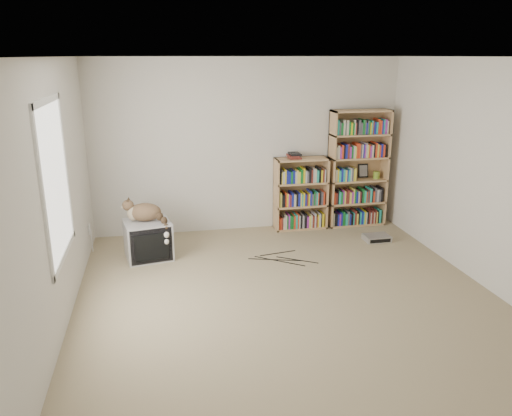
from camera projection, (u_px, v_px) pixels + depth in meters
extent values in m
cube|color=tan|center=(292.00, 304.00, 5.26)|extent=(4.50, 5.00, 0.01)
cube|color=beige|center=(248.00, 146.00, 7.23)|extent=(4.50, 0.02, 2.50)
cube|color=beige|center=(426.00, 314.00, 2.55)|extent=(4.50, 0.02, 2.50)
cube|color=beige|center=(52.00, 203.00, 4.47)|extent=(0.02, 5.00, 2.50)
cube|color=beige|center=(498.00, 179.00, 5.31)|extent=(0.02, 5.00, 2.50)
cube|color=white|center=(298.00, 57.00, 4.52)|extent=(4.50, 5.00, 0.02)
cube|color=white|center=(56.00, 181.00, 4.61)|extent=(0.02, 1.22, 1.52)
cube|color=#ADADB0|center=(148.00, 240.00, 6.40)|extent=(0.64, 0.60, 0.49)
cube|color=black|center=(151.00, 246.00, 6.19)|extent=(0.51, 0.12, 0.45)
cube|color=black|center=(152.00, 247.00, 6.18)|extent=(0.41, 0.09, 0.34)
cube|color=black|center=(147.00, 238.00, 6.51)|extent=(0.38, 0.33, 0.29)
ellipsoid|color=#3D2A18|center=(145.00, 212.00, 6.35)|extent=(0.44, 0.32, 0.23)
ellipsoid|color=#3D2A18|center=(153.00, 213.00, 6.36)|extent=(0.21, 0.23, 0.17)
ellipsoid|color=#C3AC8D|center=(134.00, 213.00, 6.32)|extent=(0.18, 0.18, 0.19)
ellipsoid|color=#3D2A18|center=(128.00, 205.00, 6.29)|extent=(0.16, 0.16, 0.14)
sphere|color=beige|center=(124.00, 207.00, 6.29)|extent=(0.06, 0.06, 0.06)
cone|color=black|center=(128.00, 201.00, 6.24)|extent=(0.06, 0.07, 0.07)
cone|color=black|center=(129.00, 199.00, 6.32)|extent=(0.06, 0.07, 0.07)
cube|color=tan|center=(331.00, 170.00, 7.42)|extent=(0.02, 0.30, 1.75)
cube|color=tan|center=(384.00, 168.00, 7.58)|extent=(0.03, 0.30, 1.75)
cube|color=tan|center=(355.00, 167.00, 7.63)|extent=(0.88, 0.03, 1.75)
cube|color=tan|center=(362.00, 111.00, 7.25)|extent=(0.88, 0.30, 0.02)
cube|color=tan|center=(355.00, 223.00, 7.76)|extent=(0.88, 0.30, 0.03)
cube|color=tan|center=(356.00, 202.00, 7.65)|extent=(0.88, 0.30, 0.03)
cube|color=tan|center=(357.00, 180.00, 7.55)|extent=(0.88, 0.30, 0.02)
cube|color=tan|center=(359.00, 158.00, 7.45)|extent=(0.88, 0.30, 0.02)
cube|color=tan|center=(360.00, 134.00, 7.35)|extent=(0.88, 0.30, 0.02)
cube|color=red|center=(355.00, 217.00, 7.72)|extent=(0.80, 0.24, 0.19)
cube|color=navy|center=(356.00, 195.00, 7.62)|extent=(0.80, 0.24, 0.19)
cube|color=#126525|center=(358.00, 173.00, 7.52)|extent=(0.80, 0.24, 0.19)
cube|color=#BDB89C|center=(359.00, 150.00, 7.42)|extent=(0.80, 0.24, 0.19)
cube|color=black|center=(361.00, 127.00, 7.32)|extent=(0.80, 0.24, 0.19)
cube|color=tan|center=(276.00, 195.00, 7.36)|extent=(0.03, 0.30, 1.07)
cube|color=tan|center=(325.00, 192.00, 7.51)|extent=(0.02, 0.30, 1.07)
cube|color=tan|center=(298.00, 191.00, 7.56)|extent=(0.78, 0.03, 1.07)
cube|color=tan|center=(302.00, 159.00, 7.28)|extent=(0.78, 0.30, 0.02)
cube|color=tan|center=(300.00, 227.00, 7.59)|extent=(0.78, 0.30, 0.03)
cube|color=tan|center=(300.00, 205.00, 7.49)|extent=(0.78, 0.30, 0.03)
cube|color=tan|center=(301.00, 182.00, 7.38)|extent=(0.78, 0.30, 0.02)
cube|color=red|center=(300.00, 220.00, 7.56)|extent=(0.70, 0.24, 0.19)
cube|color=navy|center=(301.00, 198.00, 7.45)|extent=(0.70, 0.24, 0.19)
cube|color=#126525|center=(301.00, 175.00, 7.35)|extent=(0.70, 0.24, 0.19)
cube|color=red|center=(294.00, 156.00, 7.27)|extent=(0.18, 0.24, 0.08)
cylinder|color=olive|center=(376.00, 175.00, 7.59)|extent=(0.10, 0.10, 0.11)
cube|color=black|center=(363.00, 171.00, 7.64)|extent=(0.16, 0.05, 0.21)
cube|color=silver|center=(377.00, 238.00, 7.05)|extent=(0.36, 0.25, 0.08)
cube|color=silver|center=(89.00, 229.00, 6.57)|extent=(0.01, 0.08, 0.13)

